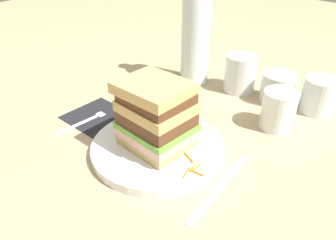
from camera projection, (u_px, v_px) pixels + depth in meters
name	position (u px, v px, depth m)	size (l,w,h in m)	color
ground_plane	(166.00, 153.00, 0.63)	(3.00, 3.00, 0.00)	tan
main_plate	(157.00, 148.00, 0.63)	(0.25, 0.25, 0.02)	white
sandwich	(156.00, 116.00, 0.59)	(0.13, 0.11, 0.13)	tan
carrot_shred_0	(129.00, 125.00, 0.68)	(0.00, 0.00, 0.02)	orange
carrot_shred_1	(137.00, 125.00, 0.68)	(0.00, 0.00, 0.03)	orange
carrot_shred_2	(132.00, 127.00, 0.67)	(0.00, 0.00, 0.02)	orange
carrot_shred_3	(130.00, 127.00, 0.67)	(0.00, 0.00, 0.03)	orange
carrot_shred_4	(136.00, 127.00, 0.67)	(0.00, 0.00, 0.03)	orange
carrot_shred_5	(124.00, 120.00, 0.69)	(0.00, 0.00, 0.02)	orange
carrot_shred_6	(128.00, 129.00, 0.67)	(0.00, 0.00, 0.03)	orange
carrot_shred_7	(192.00, 168.00, 0.56)	(0.00, 0.00, 0.02)	orange
carrot_shred_8	(198.00, 173.00, 0.55)	(0.00, 0.00, 0.02)	orange
carrot_shred_9	(186.00, 172.00, 0.55)	(0.00, 0.00, 0.03)	orange
carrot_shred_10	(196.00, 168.00, 0.56)	(0.00, 0.00, 0.03)	orange
carrot_shred_11	(189.00, 157.00, 0.59)	(0.00, 0.00, 0.03)	orange
napkin_dark	(97.00, 116.00, 0.74)	(0.12, 0.12, 0.00)	black
fork	(89.00, 118.00, 0.73)	(0.02, 0.17, 0.00)	silver
knife	(218.00, 189.00, 0.55)	(0.04, 0.20, 0.00)	silver
juice_glass	(278.00, 112.00, 0.69)	(0.07, 0.07, 0.08)	white
water_bottle	(196.00, 28.00, 0.83)	(0.07, 0.07, 0.32)	silver
empty_tumbler_0	(278.00, 88.00, 0.78)	(0.08, 0.08, 0.07)	silver
empty_tumbler_1	(319.00, 95.00, 0.74)	(0.08, 0.08, 0.08)	silver
empty_tumbler_2	(240.00, 73.00, 0.83)	(0.08, 0.08, 0.09)	silver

